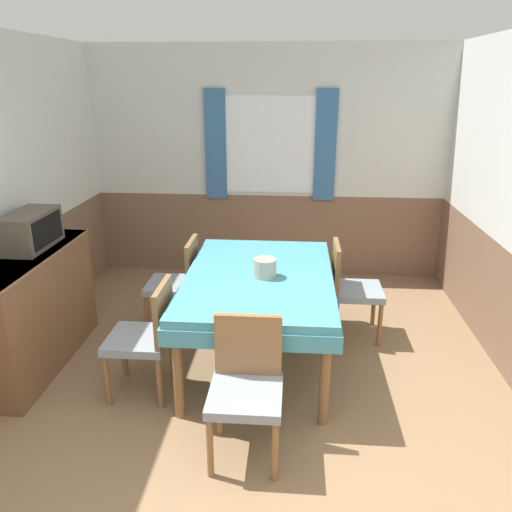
% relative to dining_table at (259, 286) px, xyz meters
% --- Properties ---
extents(wall_back, '(4.39, 0.09, 2.60)m').
position_rel_dining_table_xyz_m(wall_back, '(-0.05, 2.05, 0.64)').
color(wall_back, silver).
rests_on(wall_back, ground_plane).
extents(wall_left, '(0.05, 4.18, 2.60)m').
position_rel_dining_table_xyz_m(wall_left, '(-2.07, 0.13, 0.63)').
color(wall_left, silver).
rests_on(wall_left, ground_plane).
extents(dining_table, '(1.18, 1.75, 0.77)m').
position_rel_dining_table_xyz_m(dining_table, '(0.00, 0.00, 0.00)').
color(dining_table, teal).
rests_on(dining_table, ground_plane).
extents(chair_right_far, '(0.44, 0.44, 0.87)m').
position_rel_dining_table_xyz_m(chair_right_far, '(0.78, 0.51, -0.19)').
color(chair_right_far, brown).
rests_on(chair_right_far, ground_plane).
extents(chair_head_near, '(0.44, 0.44, 0.87)m').
position_rel_dining_table_xyz_m(chair_head_near, '(0.00, -1.06, -0.19)').
color(chair_head_near, brown).
rests_on(chair_head_near, ground_plane).
extents(chair_left_far, '(0.44, 0.44, 0.87)m').
position_rel_dining_table_xyz_m(chair_left_far, '(-0.78, 0.51, -0.19)').
color(chair_left_far, brown).
rests_on(chair_left_far, ground_plane).
extents(chair_left_near, '(0.44, 0.44, 0.87)m').
position_rel_dining_table_xyz_m(chair_left_near, '(-0.78, -0.51, -0.19)').
color(chair_left_near, brown).
rests_on(chair_left_near, ground_plane).
extents(sideboard, '(0.46, 1.41, 0.95)m').
position_rel_dining_table_xyz_m(sideboard, '(-1.81, -0.19, -0.19)').
color(sideboard, brown).
rests_on(sideboard, ground_plane).
extents(tv, '(0.29, 0.56, 0.29)m').
position_rel_dining_table_xyz_m(tv, '(-1.82, -0.01, 0.43)').
color(tv, '#51473D').
rests_on(tv, sideboard).
extents(vase, '(0.18, 0.18, 0.14)m').
position_rel_dining_table_xyz_m(vase, '(0.05, -0.05, 0.18)').
color(vase, '#A39989').
rests_on(vase, dining_table).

